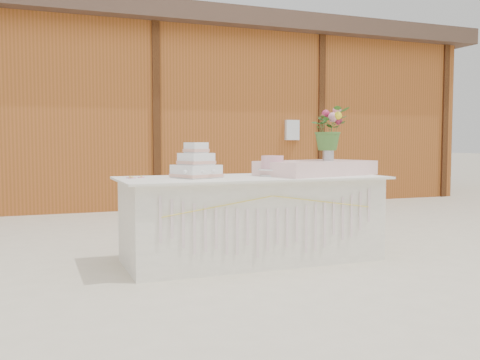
{
  "coord_description": "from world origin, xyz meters",
  "views": [
    {
      "loc": [
        -1.85,
        -4.48,
        1.08
      ],
      "look_at": [
        0.0,
        0.3,
        0.72
      ],
      "focal_mm": 40.0,
      "sensor_mm": 36.0,
      "label": 1
    }
  ],
  "objects": [
    {
      "name": "ground",
      "position": [
        0.0,
        0.0,
        0.0
      ],
      "size": [
        80.0,
        80.0,
        0.0
      ],
      "primitive_type": "plane",
      "color": "beige",
      "rests_on": "ground"
    },
    {
      "name": "barn",
      "position": [
        -0.01,
        5.99,
        1.68
      ],
      "size": [
        12.6,
        4.6,
        3.3
      ],
      "color": "#994D20",
      "rests_on": "ground"
    },
    {
      "name": "cake_table",
      "position": [
        0.0,
        -0.0,
        0.39
      ],
      "size": [
        2.4,
        1.0,
        0.77
      ],
      "color": "white",
      "rests_on": "ground"
    },
    {
      "name": "wedding_cake",
      "position": [
        -0.52,
        0.03,
        0.88
      ],
      "size": [
        0.45,
        0.45,
        0.31
      ],
      "rotation": [
        0.0,
        0.0,
        0.37
      ],
      "color": "white",
      "rests_on": "cake_table"
    },
    {
      "name": "pink_cake_stand",
      "position": [
        0.21,
        0.0,
        0.88
      ],
      "size": [
        0.26,
        0.26,
        0.19
      ],
      "color": "white",
      "rests_on": "cake_table"
    },
    {
      "name": "satin_runner",
      "position": [
        0.67,
        0.02,
        0.84
      ],
      "size": [
        1.19,
        0.88,
        0.13
      ],
      "primitive_type": "cube",
      "rotation": [
        0.0,
        0.0,
        0.27
      ],
      "color": "beige",
      "rests_on": "cake_table"
    },
    {
      "name": "flower_vase",
      "position": [
        0.84,
        0.07,
        0.98
      ],
      "size": [
        0.11,
        0.11,
        0.15
      ],
      "primitive_type": "cylinder",
      "color": "silver",
      "rests_on": "satin_runner"
    },
    {
      "name": "bouquet",
      "position": [
        0.84,
        0.07,
        1.26
      ],
      "size": [
        0.42,
        0.38,
        0.42
      ],
      "primitive_type": "imported",
      "rotation": [
        0.0,
        0.0,
        0.13
      ],
      "color": "#3D6C2B",
      "rests_on": "flower_vase"
    },
    {
      "name": "loose_flowers",
      "position": [
        -1.01,
        0.15,
        0.78
      ],
      "size": [
        0.25,
        0.35,
        0.02
      ],
      "primitive_type": null,
      "rotation": [
        0.0,
        0.0,
        -0.41
      ],
      "color": "pink",
      "rests_on": "cake_table"
    }
  ]
}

